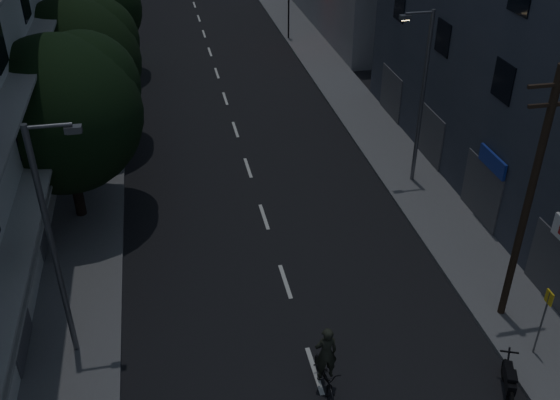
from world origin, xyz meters
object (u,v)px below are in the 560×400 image
object	(u,v)px
utility_pole	(529,197)
cyclist	(325,368)
motorcycle	(508,381)
bus_stop_sign	(545,311)

from	to	relation	value
utility_pole	cyclist	distance (m)	8.21
motorcycle	bus_stop_sign	bearing A→B (deg)	59.20
utility_pole	motorcycle	world-z (taller)	utility_pole
utility_pole	cyclist	bearing A→B (deg)	-164.67
bus_stop_sign	utility_pole	bearing A→B (deg)	92.37
utility_pole	motorcycle	distance (m)	5.63
motorcycle	cyclist	bearing A→B (deg)	-171.65
utility_pole	bus_stop_sign	distance (m)	3.57
utility_pole	bus_stop_sign	world-z (taller)	utility_pole
cyclist	bus_stop_sign	bearing A→B (deg)	-2.53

